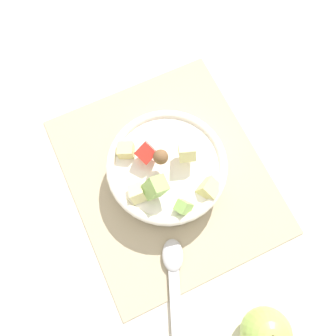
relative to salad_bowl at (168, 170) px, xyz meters
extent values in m
plane|color=silver|center=(0.00, 0.00, -0.04)|extent=(2.40, 2.40, 0.00)
cube|color=tan|center=(0.00, 0.00, -0.04)|extent=(0.40, 0.35, 0.01)
cylinder|color=white|center=(0.00, 0.00, -0.01)|extent=(0.19, 0.19, 0.05)
torus|color=white|center=(0.00, 0.00, 0.02)|extent=(0.21, 0.21, 0.02)
sphere|color=brown|center=(-0.01, -0.01, 0.05)|extent=(0.04, 0.04, 0.03)
cube|color=#93C160|center=(0.03, -0.04, 0.05)|extent=(0.03, 0.04, 0.05)
cube|color=beige|center=(0.02, -0.07, 0.03)|extent=(0.04, 0.03, 0.03)
cube|color=#93C160|center=(0.08, -0.01, 0.03)|extent=(0.03, 0.04, 0.04)
cube|color=#E5D684|center=(-0.05, -0.05, 0.03)|extent=(0.04, 0.04, 0.03)
cube|color=beige|center=(-0.01, 0.04, 0.05)|extent=(0.04, 0.04, 0.03)
cube|color=#E5D684|center=(0.07, 0.04, 0.02)|extent=(0.04, 0.05, 0.04)
cube|color=red|center=(-0.03, -0.03, 0.04)|extent=(0.04, 0.04, 0.03)
ellipsoid|color=#B7B7BC|center=(0.13, -0.05, -0.03)|extent=(0.07, 0.05, 0.01)
cube|color=#B7B7BC|center=(0.23, -0.09, -0.03)|extent=(0.17, 0.08, 0.01)
sphere|color=#9EC656|center=(0.30, 0.02, 0.00)|extent=(0.08, 0.08, 0.08)
camera|label=1|loc=(0.18, -0.09, 0.61)|focal=39.28mm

